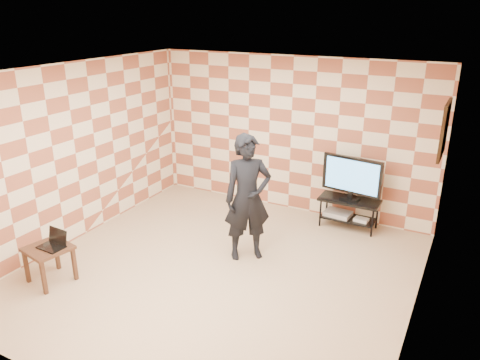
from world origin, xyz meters
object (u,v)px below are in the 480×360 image
at_px(side_table, 49,253).
at_px(tv, 352,176).
at_px(tv_stand, 349,207).
at_px(person, 248,198).

bearing_deg(side_table, tv, 48.28).
relative_size(tv_stand, tv, 0.99).
distance_m(side_table, person, 2.74).
distance_m(tv, person, 1.93).
xyz_separation_m(tv_stand, tv, (0.00, -0.00, 0.53)).
height_order(tv_stand, side_table, same).
bearing_deg(tv, side_table, -131.72).
distance_m(tv_stand, tv, 0.53).
relative_size(tv_stand, person, 0.53).
bearing_deg(person, side_table, -177.90).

